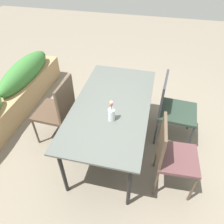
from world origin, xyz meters
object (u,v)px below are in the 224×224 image
(chair_far_side, at_px, (58,108))
(chair_near_right, at_px, (172,106))
(planter_box, at_px, (4,105))
(flower_vase, at_px, (111,113))
(dining_table, at_px, (112,107))
(chair_near_left, at_px, (171,153))

(chair_far_side, xyz_separation_m, chair_near_right, (0.38, -1.48, 0.00))
(planter_box, bearing_deg, flower_vase, -102.08)
(dining_table, bearing_deg, chair_near_left, -117.79)
(dining_table, relative_size, planter_box, 0.56)
(chair_far_side, distance_m, chair_near_left, 1.55)
(chair_near_left, bearing_deg, chair_far_side, -108.25)
(chair_near_left, height_order, planter_box, chair_near_left)
(planter_box, bearing_deg, dining_table, -93.78)
(chair_near_right, bearing_deg, chair_far_side, -71.58)
(chair_near_left, height_order, flower_vase, flower_vase)
(chair_far_side, relative_size, chair_near_left, 1.04)
(chair_near_left, bearing_deg, dining_table, -120.57)
(flower_vase, bearing_deg, chair_near_left, -100.67)
(chair_near_left, relative_size, flower_vase, 3.71)
(chair_near_right, relative_size, planter_box, 0.31)
(flower_vase, bearing_deg, chair_far_side, 70.54)
(chair_far_side, distance_m, flower_vase, 0.90)
(flower_vase, xyz_separation_m, planter_box, (0.38, 1.76, -0.53))
(dining_table, height_order, chair_near_right, chair_near_right)
(chair_near_left, xyz_separation_m, chair_near_right, (0.79, 0.01, 0.01))
(chair_near_left, relative_size, chair_near_right, 0.98)
(dining_table, distance_m, chair_near_left, 0.87)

